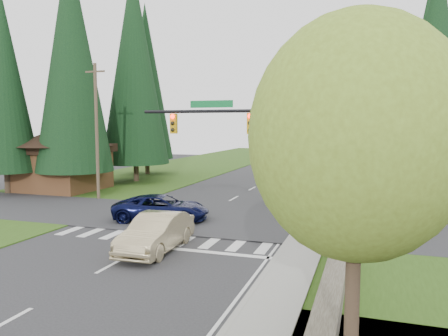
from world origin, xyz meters
The scene contains 34 objects.
ground centered at (0.00, 0.00, 0.00)m, with size 120.00×120.00×0.00m, color #28282B.
grass_east centered at (13.00, 20.00, 0.03)m, with size 14.00×110.00×0.06m, color #2B4A13.
grass_west centered at (-13.00, 20.00, 0.03)m, with size 14.00×110.00×0.06m, color #2B4A13.
cross_street centered at (0.00, 8.00, 0.00)m, with size 120.00×8.00×0.10m, color #28282B.
sidewalk_east centered at (6.90, 22.00, 0.07)m, with size 1.80×80.00×0.13m, color gray.
curb_east centered at (6.05, 22.00, 0.07)m, with size 0.20×80.00×0.13m, color gray.
stone_wall_south centered at (8.60, -3.00, 0.35)m, with size 0.70×14.00×0.70m, color #4C4438.
stone_wall_north centered at (8.60, 30.00, 0.35)m, with size 0.70×40.00×0.70m, color #4C4438.
traffic_signal centered at (4.37, 4.50, 4.98)m, with size 8.70×0.37×6.80m.
brown_building centered at (-15.00, 15.00, 3.14)m, with size 8.40×8.40×5.40m.
utility_pole centered at (-9.50, 12.00, 5.14)m, with size 1.60×0.24×10.00m.
decid_tree_0 centered at (9.20, 14.00, 5.60)m, with size 4.80×4.80×8.37m.
decid_tree_1 centered at (9.30, 21.00, 5.80)m, with size 5.20×5.20×8.80m.
decid_tree_2 centered at (9.10, 28.00, 5.93)m, with size 5.00×5.00×8.82m.
decid_tree_3 centered at (9.20, 35.00, 5.66)m, with size 5.00×5.00×8.55m.
decid_tree_4 centered at (9.30, 42.00, 6.06)m, with size 5.40×5.40×9.18m.
decid_tree_5 centered at (9.10, 49.00, 5.53)m, with size 4.80×4.80×8.30m.
decid_tree_6 centered at (9.20, 56.00, 5.86)m, with size 5.20×5.20×8.86m.
decid_tree_south centered at (9.30, -6.00, 5.27)m, with size 4.60×4.60×7.92m.
conifer_w_a centered at (-13.00, 14.00, 10.79)m, with size 6.12×6.12×19.80m.
conifer_w_b centered at (-16.00, 18.00, 9.79)m, with size 5.44×5.44×17.80m.
conifer_w_c centered at (-12.00, 22.00, 11.29)m, with size 6.46×6.46×20.80m.
conifer_w_d centered at (-18.00, 12.00, 9.29)m, with size 5.10×5.10×16.80m.
conifer_w_e centered at (-14.00, 28.00, 10.29)m, with size 5.78×5.78×18.80m.
conifer_e_a centered at (14.00, 20.00, 9.79)m, with size 5.44×5.44×17.80m.
conifer_e_b centered at (15.00, 34.00, 10.79)m, with size 6.12×6.12×19.80m.
conifer_e_c centered at (14.00, 48.00, 9.29)m, with size 5.10×5.10×16.80m.
sedan_champagne centered at (0.80, 1.27, 0.82)m, with size 1.74×4.98×1.64m, color tan.
suv_navy centered at (-1.69, 6.79, 0.76)m, with size 2.52×5.48×1.52m, color black.
parked_car_a centered at (4.20, 14.53, 0.66)m, with size 1.56×3.87×1.32m, color #A3A3A7.
parked_car_b centered at (5.44, 22.00, 0.67)m, with size 1.87×4.60×1.34m, color gray.
parked_car_c centered at (5.60, 35.10, 0.64)m, with size 1.36×3.90×1.28m, color silver.
parked_car_d centered at (5.60, 36.00, 0.74)m, with size 1.75×4.34×1.48m, color silver.
parked_car_e centered at (5.60, 45.72, 0.61)m, with size 1.71×4.21×1.22m, color #BABAC0.
Camera 1 is at (9.53, -15.63, 5.53)m, focal length 35.00 mm.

